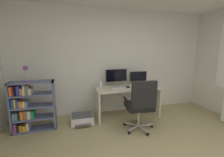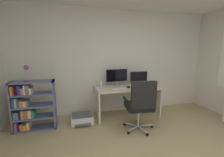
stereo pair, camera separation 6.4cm
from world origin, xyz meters
The scene contains 11 objects.
wall_back centered at (0.00, 2.51, 1.30)m, with size 5.02×0.10×2.59m, color silver.
desk centered at (0.18, 2.06, 0.54)m, with size 1.51×0.66×0.72m.
monitor_main centered at (-0.04, 2.22, 0.98)m, with size 0.54×0.18×0.42m.
monitor_secondary centered at (0.54, 2.22, 0.93)m, with size 0.44×0.18×0.35m.
keyboard centered at (-0.08, 2.00, 0.73)m, with size 0.34×0.13×0.02m, color silver.
computer_mouse centered at (0.18, 2.01, 0.74)m, with size 0.06×0.10×0.03m, color black.
desktop_speaker centered at (-0.45, 2.18, 0.81)m, with size 0.07×0.07×0.17m, color silver.
office_chair centered at (0.16, 1.28, 0.58)m, with size 0.64×0.63×1.05m.
bookshelf centered at (-1.94, 1.91, 0.50)m, with size 0.80×0.30×1.00m.
desk_lamp centered at (-1.94, 1.91, 1.21)m, with size 0.11×0.11×0.31m.
printer centered at (-0.92, 1.95, 0.10)m, with size 0.47×0.45×0.20m.
Camera 2 is at (-1.07, -1.30, 1.57)m, focal length 24.43 mm.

